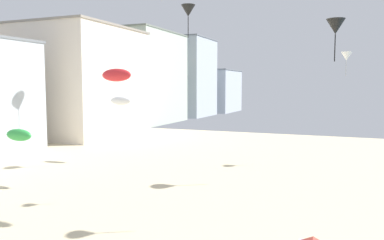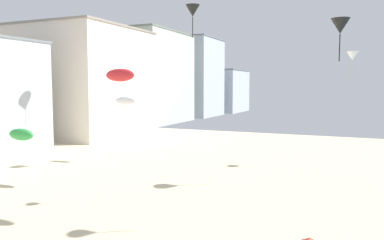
% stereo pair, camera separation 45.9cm
% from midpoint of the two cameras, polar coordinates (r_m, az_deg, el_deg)
% --- Properties ---
extents(boardwalk_hotel_mid, '(16.55, 18.61, 17.06)m').
position_cam_midpoint_polar(boardwalk_hotel_mid, '(65.29, -15.37, 5.44)').
color(boardwalk_hotel_mid, silver).
rests_on(boardwalk_hotel_mid, ground).
extents(boardwalk_hotel_far, '(12.16, 19.58, 19.16)m').
position_cam_midpoint_polar(boardwalk_hotel_far, '(83.19, -5.93, 6.21)').
color(boardwalk_hotel_far, '#B7C6B2').
rests_on(boardwalk_hotel_far, ground).
extents(boardwalk_hotel_distant, '(14.14, 15.36, 19.99)m').
position_cam_midpoint_polar(boardwalk_hotel_distant, '(101.48, -0.19, 6.27)').
color(boardwalk_hotel_distant, '#ADB7C1').
rests_on(boardwalk_hotel_distant, ground).
extents(boardwalk_hotel_furthest, '(17.31, 17.49, 12.60)m').
position_cam_midpoint_polar(boardwalk_hotel_furthest, '(118.83, 3.48, 4.31)').
color(boardwalk_hotel_furthest, '#ADB7C1').
rests_on(boardwalk_hotel_furthest, ground).
extents(kite_green_parafoil, '(1.77, 0.49, 0.69)m').
position_cam_midpoint_polar(kite_green_parafoil, '(23.63, -23.32, -1.98)').
color(kite_green_parafoil, green).
extents(kite_black_delta, '(1.53, 1.53, 3.47)m').
position_cam_midpoint_polar(kite_black_delta, '(34.65, 21.34, 12.74)').
color(kite_black_delta, black).
extents(kite_white_delta, '(1.08, 1.08, 2.46)m').
position_cam_midpoint_polar(kite_white_delta, '(42.79, 22.81, 8.67)').
color(kite_white_delta, white).
extents(kite_white_parafoil, '(2.45, 0.68, 0.95)m').
position_cam_midpoint_polar(kite_white_parafoil, '(41.52, -9.44, 2.80)').
color(kite_white_parafoil, white).
extents(kite_red_parafoil, '(2.68, 0.74, 1.04)m').
position_cam_midpoint_polar(kite_red_parafoil, '(31.89, -10.14, 6.52)').
color(kite_red_parafoil, red).
extents(kite_black_delta_2, '(1.43, 1.43, 3.26)m').
position_cam_midpoint_polar(kite_black_delta_2, '(40.48, 0.44, 15.76)').
color(kite_black_delta_2, black).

